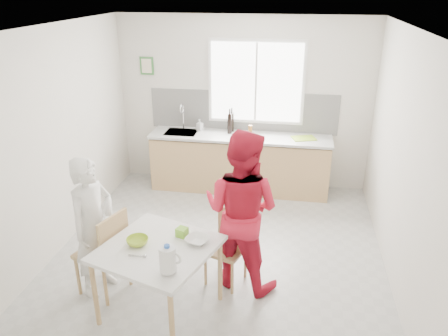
% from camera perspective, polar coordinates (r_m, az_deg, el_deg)
% --- Properties ---
extents(ground, '(4.50, 4.50, 0.00)m').
position_cam_1_polar(ground, '(5.52, -0.77, -11.38)').
color(ground, '#B7B7B2').
rests_on(ground, ground).
extents(room_shell, '(4.50, 4.50, 4.50)m').
position_cam_1_polar(room_shell, '(4.78, -0.87, 5.07)').
color(room_shell, silver).
rests_on(room_shell, ground).
extents(window, '(1.50, 0.06, 1.30)m').
position_cam_1_polar(window, '(6.88, 4.22, 11.10)').
color(window, white).
rests_on(window, room_shell).
extents(backsplash, '(3.00, 0.02, 0.65)m').
position_cam_1_polar(backsplash, '(7.03, 2.48, 7.40)').
color(backsplash, white).
rests_on(backsplash, room_shell).
extents(picture_frame, '(0.22, 0.03, 0.28)m').
position_cam_1_polar(picture_frame, '(7.22, -10.06, 13.00)').
color(picture_frame, '#387D3A').
rests_on(picture_frame, room_shell).
extents(kitchen_counter, '(2.84, 0.64, 1.37)m').
position_cam_1_polar(kitchen_counter, '(7.02, 2.03, 0.42)').
color(kitchen_counter, tan).
rests_on(kitchen_counter, ground).
extents(dining_table, '(1.27, 1.27, 0.78)m').
position_cam_1_polar(dining_table, '(4.36, -8.61, -11.06)').
color(dining_table, white).
rests_on(dining_table, ground).
extents(chair_left, '(0.57, 0.57, 0.97)m').
position_cam_1_polar(chair_left, '(4.83, -15.12, -10.27)').
color(chair_left, tan).
rests_on(chair_left, ground).
extents(chair_far, '(0.49, 0.49, 0.84)m').
position_cam_1_polar(chair_far, '(4.91, 0.58, -9.79)').
color(chair_far, tan).
rests_on(chair_far, ground).
extents(person_white, '(0.53, 0.65, 1.55)m').
position_cam_1_polar(person_white, '(4.79, -16.66, -7.38)').
color(person_white, white).
rests_on(person_white, ground).
extents(person_red, '(1.04, 0.92, 1.79)m').
position_cam_1_polar(person_red, '(4.65, 2.27, -5.56)').
color(person_red, red).
rests_on(person_red, ground).
extents(bowl_green, '(0.27, 0.27, 0.07)m').
position_cam_1_polar(bowl_green, '(4.37, -11.24, -9.38)').
color(bowl_green, '#A5C92E').
rests_on(bowl_green, dining_table).
extents(bowl_white, '(0.29, 0.29, 0.06)m').
position_cam_1_polar(bowl_white, '(4.33, -3.48, -9.37)').
color(bowl_white, white).
rests_on(bowl_white, dining_table).
extents(milk_jug, '(0.21, 0.15, 0.26)m').
position_cam_1_polar(milk_jug, '(3.89, -7.32, -11.69)').
color(milk_jug, white).
rests_on(milk_jug, dining_table).
extents(green_box, '(0.13, 0.13, 0.09)m').
position_cam_1_polar(green_box, '(4.44, -5.52, -8.33)').
color(green_box, '#78C22C').
rests_on(green_box, dining_table).
extents(spoon, '(0.16, 0.02, 0.01)m').
position_cam_1_polar(spoon, '(4.21, -11.37, -11.16)').
color(spoon, '#A5A5AA').
rests_on(spoon, dining_table).
extents(cutting_board, '(0.41, 0.35, 0.01)m').
position_cam_1_polar(cutting_board, '(6.80, 10.38, 3.85)').
color(cutting_board, '#94BC2B').
rests_on(cutting_board, kitchen_counter).
extents(wine_bottle_a, '(0.07, 0.07, 0.32)m').
position_cam_1_polar(wine_bottle_a, '(6.88, 0.74, 5.82)').
color(wine_bottle_a, black).
rests_on(wine_bottle_a, kitchen_counter).
extents(wine_bottle_b, '(0.07, 0.07, 0.30)m').
position_cam_1_polar(wine_bottle_b, '(6.99, 1.01, 6.02)').
color(wine_bottle_b, black).
rests_on(wine_bottle_b, kitchen_counter).
extents(jar_amber, '(0.06, 0.06, 0.16)m').
position_cam_1_polar(jar_amber, '(6.83, 3.44, 4.94)').
color(jar_amber, '#935620').
rests_on(jar_amber, kitchen_counter).
extents(soap_bottle, '(0.11, 0.11, 0.18)m').
position_cam_1_polar(soap_bottle, '(7.06, -3.17, 5.64)').
color(soap_bottle, '#999999').
rests_on(soap_bottle, kitchen_counter).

